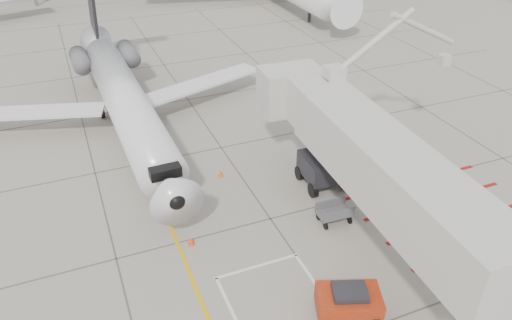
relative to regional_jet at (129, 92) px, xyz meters
name	(u,v)px	position (x,y,z in m)	size (l,w,h in m)	color
ground_plane	(305,269)	(5.03, -14.46, -3.76)	(260.00, 260.00, 0.00)	gray
regional_jet	(129,92)	(0.00, 0.00, 0.00)	(22.73, 28.67, 7.51)	silver
jet_bridge	(390,186)	(8.81, -14.80, 0.16)	(9.28, 19.58, 7.83)	beige
pushback_tug	(349,302)	(5.43, -17.49, -3.00)	(2.60, 1.63, 1.52)	#A52A10
baggage_cart	(334,213)	(8.01, -11.89, -3.20)	(1.76, 1.11, 1.11)	#525257
ground_power_unit	(426,179)	(13.99, -11.58, -2.81)	(2.39, 1.39, 1.89)	silver
cone_nose	(191,241)	(0.62, -10.81, -3.53)	(0.32, 0.32, 0.45)	#FF410D
cone_side	(221,173)	(3.91, -5.65, -3.53)	(0.32, 0.32, 0.44)	#F55C0C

